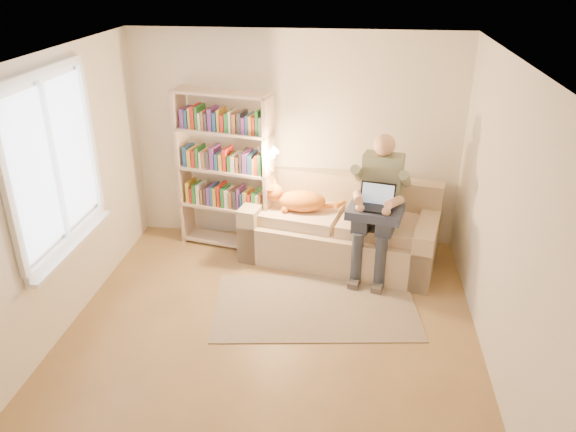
# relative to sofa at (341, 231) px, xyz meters

# --- Properties ---
(floor) EXTENTS (4.50, 4.50, 0.00)m
(floor) POSITION_rel_sofa_xyz_m (-0.61, -1.75, -0.35)
(floor) COLOR olive
(floor) RESTS_ON ground
(ceiling) EXTENTS (4.00, 4.50, 0.02)m
(ceiling) POSITION_rel_sofa_xyz_m (-0.61, -1.75, 2.25)
(ceiling) COLOR white
(ceiling) RESTS_ON wall_back
(wall_left) EXTENTS (0.02, 4.50, 2.60)m
(wall_left) POSITION_rel_sofa_xyz_m (-2.61, -1.75, 0.95)
(wall_left) COLOR silver
(wall_left) RESTS_ON floor
(wall_right) EXTENTS (0.02, 4.50, 2.60)m
(wall_right) POSITION_rel_sofa_xyz_m (1.39, -1.75, 0.95)
(wall_right) COLOR silver
(wall_right) RESTS_ON floor
(wall_back) EXTENTS (4.00, 0.02, 2.60)m
(wall_back) POSITION_rel_sofa_xyz_m (-0.61, 0.50, 0.95)
(wall_back) COLOR silver
(wall_back) RESTS_ON floor
(wall_front) EXTENTS (4.00, 0.02, 2.60)m
(wall_front) POSITION_rel_sofa_xyz_m (-0.61, -4.00, 0.95)
(wall_front) COLOR silver
(wall_front) RESTS_ON floor
(window) EXTENTS (0.12, 1.52, 1.69)m
(window) POSITION_rel_sofa_xyz_m (-2.56, -1.55, 1.03)
(window) COLOR white
(window) RESTS_ON wall_left
(sofa) EXTENTS (2.39, 1.45, 0.95)m
(sofa) POSITION_rel_sofa_xyz_m (0.00, 0.00, 0.00)
(sofa) COLOR tan
(sofa) RESTS_ON floor
(person) EXTENTS (0.56, 0.77, 1.60)m
(person) POSITION_rel_sofa_xyz_m (0.41, -0.25, 0.56)
(person) COLOR gray
(person) RESTS_ON sofa
(cat) EXTENTS (0.86, 0.40, 0.31)m
(cat) POSITION_rel_sofa_xyz_m (-0.56, -0.03, 0.39)
(cat) COLOR orange
(cat) RESTS_ON sofa
(blanket) EXTENTS (0.67, 0.59, 0.10)m
(blanket) POSITION_rel_sofa_xyz_m (0.41, -0.42, 0.47)
(blanket) COLOR #2A324A
(blanket) RESTS_ON person
(laptop) EXTENTS (0.43, 0.37, 0.33)m
(laptop) POSITION_rel_sofa_xyz_m (0.42, -0.40, 0.58)
(laptop) COLOR black
(laptop) RESTS_ON blanket
(bookshelf) EXTENTS (1.29, 0.61, 1.96)m
(bookshelf) POSITION_rel_sofa_xyz_m (-1.41, 0.15, 0.74)
(bookshelf) COLOR #CBB299
(bookshelf) RESTS_ON floor
(rug) EXTENTS (2.24, 1.50, 0.01)m
(rug) POSITION_rel_sofa_xyz_m (-0.21, -1.12, -0.34)
(rug) COLOR gray
(rug) RESTS_ON floor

